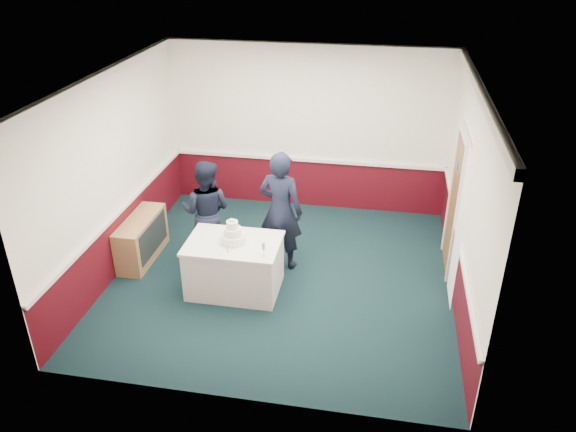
% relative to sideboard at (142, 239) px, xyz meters
% --- Properties ---
extents(ground, '(5.00, 5.00, 0.00)m').
position_rel_sideboard_xyz_m(ground, '(2.28, -0.14, -0.35)').
color(ground, black).
rests_on(ground, ground).
extents(room_shell, '(5.00, 5.00, 3.00)m').
position_rel_sideboard_xyz_m(room_shell, '(2.36, 0.47, 1.62)').
color(room_shell, white).
rests_on(room_shell, ground).
extents(sideboard, '(0.41, 1.20, 0.70)m').
position_rel_sideboard_xyz_m(sideboard, '(0.00, 0.00, 0.00)').
color(sideboard, tan).
rests_on(sideboard, ground).
extents(cake_table, '(1.32, 0.92, 0.79)m').
position_rel_sideboard_xyz_m(cake_table, '(1.66, -0.57, 0.05)').
color(cake_table, white).
rests_on(cake_table, ground).
extents(wedding_cake, '(0.35, 0.35, 0.36)m').
position_rel_sideboard_xyz_m(wedding_cake, '(1.66, -0.57, 0.55)').
color(wedding_cake, white).
rests_on(wedding_cake, cake_table).
extents(cake_knife, '(0.10, 0.21, 0.00)m').
position_rel_sideboard_xyz_m(cake_knife, '(1.63, -0.77, 0.44)').
color(cake_knife, silver).
rests_on(cake_knife, cake_table).
extents(champagne_flute, '(0.05, 0.05, 0.21)m').
position_rel_sideboard_xyz_m(champagne_flute, '(2.16, -0.85, 0.58)').
color(champagne_flute, silver).
rests_on(champagne_flute, cake_table).
extents(person_man, '(0.81, 0.63, 1.65)m').
position_rel_sideboard_xyz_m(person_man, '(1.03, 0.21, 0.47)').
color(person_man, black).
rests_on(person_man, ground).
extents(person_woman, '(0.76, 0.58, 1.88)m').
position_rel_sideboard_xyz_m(person_woman, '(2.19, 0.21, 0.59)').
color(person_woman, black).
rests_on(person_woman, ground).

